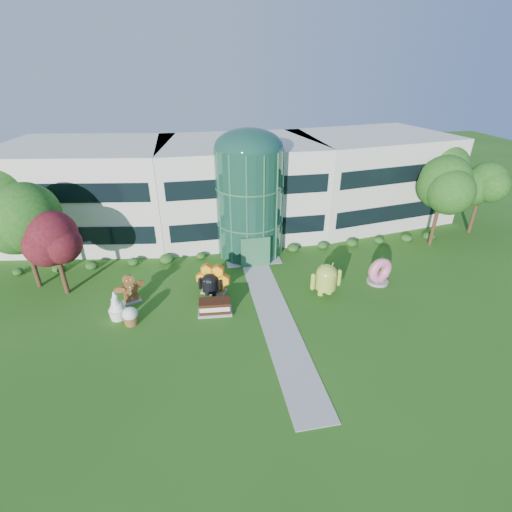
{
  "coord_description": "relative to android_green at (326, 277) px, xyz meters",
  "views": [
    {
      "loc": [
        -5.42,
        -19.58,
        16.33
      ],
      "look_at": [
        -0.52,
        6.0,
        2.6
      ],
      "focal_mm": 26.0,
      "sensor_mm": 36.0,
      "label": 1
    }
  ],
  "objects": [
    {
      "name": "building",
      "position": [
        -4.53,
        14.5,
        3.13
      ],
      "size": [
        46.0,
        15.0,
        9.3
      ],
      "primitive_type": null,
      "color": "beige",
      "rests_on": "ground"
    },
    {
      "name": "atrium",
      "position": [
        -4.53,
        8.5,
        3.38
      ],
      "size": [
        6.0,
        6.0,
        9.8
      ],
      "primitive_type": "cylinder",
      "color": "#194738",
      "rests_on": "ground"
    },
    {
      "name": "froyo",
      "position": [
        -15.61,
        -0.16,
        -0.4
      ],
      "size": [
        1.51,
        1.51,
        2.23
      ],
      "primitive_type": null,
      "rotation": [
        0.0,
        0.0,
        -0.17
      ],
      "color": "white",
      "rests_on": "ground"
    },
    {
      "name": "cupcake",
      "position": [
        -14.62,
        -1.04,
        -0.84
      ],
      "size": [
        1.2,
        1.2,
        1.35
      ],
      "primitive_type": null,
      "rotation": [
        0.0,
        0.0,
        -0.07
      ],
      "color": "white",
      "rests_on": "ground"
    },
    {
      "name": "walkway",
      "position": [
        -4.53,
        -1.5,
        -1.5
      ],
      "size": [
        2.4,
        20.0,
        0.04
      ],
      "primitive_type": "cube",
      "color": "#9E9E93",
      "rests_on": "ground"
    },
    {
      "name": "ground",
      "position": [
        -4.53,
        -3.5,
        -1.52
      ],
      "size": [
        140.0,
        140.0,
        0.0
      ],
      "primitive_type": "plane",
      "color": "#215114",
      "rests_on": "ground"
    },
    {
      "name": "donut",
      "position": [
        4.92,
        0.85,
        -0.38
      ],
      "size": [
        2.37,
        1.53,
        2.27
      ],
      "primitive_type": null,
      "rotation": [
        0.0,
        0.0,
        0.23
      ],
      "color": "#F05BA8",
      "rests_on": "ground"
    },
    {
      "name": "android_green",
      "position": [
        0.0,
        0.0,
        0.0
      ],
      "size": [
        2.83,
        2.02,
        3.03
      ],
      "primitive_type": null,
      "rotation": [
        0.0,
        0.0,
        0.09
      ],
      "color": "#9FB83B",
      "rests_on": "ground"
    },
    {
      "name": "tree_red",
      "position": [
        -20.03,
        4.0,
        1.48
      ],
      "size": [
        4.0,
        4.0,
        6.0
      ],
      "primitive_type": null,
      "color": "#3F0C14",
      "rests_on": "ground"
    },
    {
      "name": "android_black",
      "position": [
        -8.89,
        1.53,
        -0.41
      ],
      "size": [
        2.28,
        1.91,
        2.2
      ],
      "primitive_type": null,
      "rotation": [
        0.0,
        0.0,
        -0.37
      ],
      "color": "black",
      "rests_on": "ground"
    },
    {
      "name": "trees_backdrop",
      "position": [
        -4.53,
        9.5,
        2.68
      ],
      "size": [
        52.0,
        8.0,
        8.4
      ],
      "primitive_type": null,
      "color": "#134D15",
      "rests_on": "ground"
    },
    {
      "name": "gingerbread",
      "position": [
        -14.87,
        1.8,
        -0.34
      ],
      "size": [
        2.73,
        1.88,
        2.35
      ],
      "primitive_type": null,
      "rotation": [
        0.0,
        0.0,
        0.39
      ],
      "color": "brown",
      "rests_on": "ground"
    },
    {
      "name": "ice_cream_sandwich",
      "position": [
        -8.75,
        -0.88,
        -0.97
      ],
      "size": [
        2.54,
        1.42,
        1.09
      ],
      "primitive_type": null,
      "rotation": [
        0.0,
        0.0,
        -0.08
      ],
      "color": "black",
      "rests_on": "ground"
    },
    {
      "name": "honeycomb",
      "position": [
        -8.59,
        1.93,
        -0.38
      ],
      "size": [
        3.06,
        2.0,
        2.27
      ],
      "primitive_type": null,
      "rotation": [
        0.0,
        0.0,
        -0.37
      ],
      "color": "#FFAF19",
      "rests_on": "ground"
    }
  ]
}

